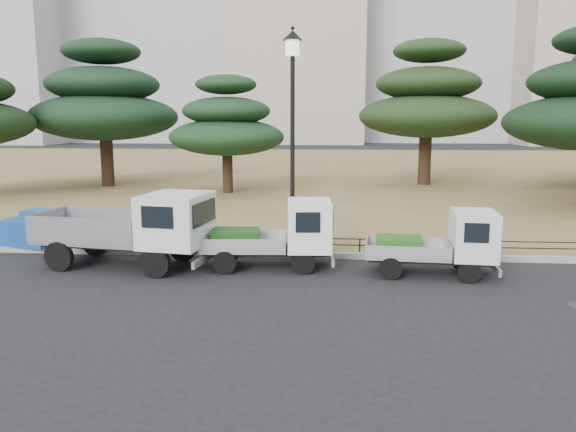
# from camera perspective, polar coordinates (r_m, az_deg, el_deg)

# --- Properties ---
(ground) EXTENTS (220.00, 220.00, 0.00)m
(ground) POSITION_cam_1_polar(r_m,az_deg,el_deg) (13.62, -0.67, -6.83)
(ground) COLOR black
(lawn) EXTENTS (120.00, 56.00, 0.15)m
(lawn) POSITION_cam_1_polar(r_m,az_deg,el_deg) (43.78, 2.99, 4.75)
(lawn) COLOR olive
(lawn) RESTS_ON ground
(curb) EXTENTS (120.00, 0.25, 0.16)m
(curb) POSITION_cam_1_polar(r_m,az_deg,el_deg) (16.10, 0.17, -3.92)
(curb) COLOR gray
(curb) RESTS_ON ground
(truck_large) EXTENTS (4.82, 2.45, 2.01)m
(truck_large) POSITION_cam_1_polar(r_m,az_deg,el_deg) (15.38, -15.41, -0.98)
(truck_large) COLOR black
(truck_large) RESTS_ON ground
(truck_kei_front) EXTENTS (3.50, 1.71, 1.80)m
(truck_kei_front) POSITION_cam_1_polar(r_m,az_deg,el_deg) (14.81, -1.08, -1.90)
(truck_kei_front) COLOR black
(truck_kei_front) RESTS_ON ground
(truck_kei_rear) EXTENTS (3.25, 1.57, 1.66)m
(truck_kei_rear) POSITION_cam_1_polar(r_m,az_deg,el_deg) (14.61, 15.24, -2.68)
(truck_kei_rear) COLOR black
(truck_kei_rear) RESTS_ON ground
(street_lamp) EXTENTS (0.55, 0.55, 6.15)m
(street_lamp) POSITION_cam_1_polar(r_m,az_deg,el_deg) (15.94, 0.46, 11.27)
(street_lamp) COLOR black
(street_lamp) RESTS_ON lawn
(pipe_fence) EXTENTS (38.00, 0.04, 0.40)m
(pipe_fence) POSITION_cam_1_polar(r_m,az_deg,el_deg) (16.17, 0.21, -2.56)
(pipe_fence) COLOR black
(pipe_fence) RESTS_ON lawn
(tarp_pile) EXTENTS (1.82, 1.48, 1.08)m
(tarp_pile) POSITION_cam_1_polar(r_m,az_deg,el_deg) (18.70, -24.61, -1.32)
(tarp_pile) COLOR #144A9D
(tarp_pile) RESTS_ON lawn
(pine_west_near) EXTENTS (8.12, 8.12, 8.12)m
(pine_west_near) POSITION_cam_1_polar(r_m,az_deg,el_deg) (33.52, -18.19, 10.90)
(pine_west_near) COLOR black
(pine_west_near) RESTS_ON lawn
(pine_center_left) EXTENTS (5.89, 5.89, 5.98)m
(pine_center_left) POSITION_cam_1_polar(r_m,az_deg,el_deg) (29.14, -6.24, 9.14)
(pine_center_left) COLOR black
(pine_center_left) RESTS_ON lawn
(pine_center_right) EXTENTS (7.75, 7.75, 8.22)m
(pine_center_right) POSITION_cam_1_polar(r_m,az_deg,el_deg) (33.65, 13.95, 11.22)
(pine_center_right) COLOR black
(pine_center_right) RESTS_ON lawn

